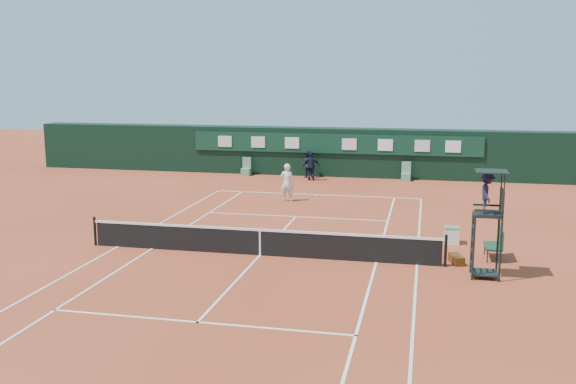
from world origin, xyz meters
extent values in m
plane|color=#AD4629|center=(0.00, 0.00, 0.00)|extent=(90.00, 90.00, 0.00)
cube|color=white|center=(0.00, 11.88, 0.01)|extent=(11.05, 0.08, 0.01)
cube|color=silver|center=(5.49, 0.00, 0.01)|extent=(0.08, 23.85, 0.01)
cube|color=silver|center=(-5.49, 0.00, 0.01)|extent=(0.08, 23.85, 0.01)
cube|color=white|center=(4.12, 0.00, 0.01)|extent=(0.08, 23.85, 0.01)
cube|color=silver|center=(-4.12, 0.00, 0.01)|extent=(0.08, 23.85, 0.01)
cube|color=silver|center=(0.00, 6.40, 0.01)|extent=(8.31, 0.08, 0.01)
cube|color=white|center=(0.00, -6.40, 0.01)|extent=(8.31, 0.08, 0.01)
cube|color=white|center=(0.00, 0.00, 0.01)|extent=(0.08, 12.88, 0.01)
cube|color=silver|center=(0.00, 11.73, 0.01)|extent=(0.08, 0.30, 0.01)
cube|color=black|center=(0.00, 0.00, 0.45)|extent=(12.60, 0.04, 0.90)
cube|color=white|center=(0.00, 0.00, 0.93)|extent=(12.80, 0.06, 0.08)
cube|color=white|center=(0.00, 0.00, 0.46)|extent=(0.06, 0.05, 0.92)
cylinder|color=black|center=(6.40, 0.00, 0.55)|extent=(0.10, 0.10, 1.10)
cylinder|color=black|center=(-6.40, 0.00, 0.55)|extent=(0.10, 0.10, 1.10)
cube|color=black|center=(0.00, 18.75, 1.50)|extent=(40.00, 1.50, 3.00)
cube|color=#0E3523|center=(0.00, 17.94, 2.10)|extent=(18.00, 0.10, 1.20)
cube|color=silver|center=(-7.00, 17.87, 2.10)|extent=(0.90, 0.04, 0.70)
cube|color=silver|center=(-4.80, 17.87, 2.10)|extent=(0.90, 0.04, 0.70)
cube|color=white|center=(-2.60, 17.87, 2.10)|extent=(0.90, 0.04, 0.70)
cube|color=silver|center=(1.00, 17.87, 2.10)|extent=(0.90, 0.04, 0.70)
cube|color=white|center=(3.20, 17.87, 2.10)|extent=(0.90, 0.04, 0.70)
cube|color=silver|center=(5.40, 17.87, 2.10)|extent=(0.90, 0.04, 0.70)
cube|color=white|center=(7.20, 17.87, 2.10)|extent=(0.90, 0.04, 0.70)
cube|color=#5E8F65|center=(-5.50, 17.45, 0.23)|extent=(0.55, 0.50, 0.46)
cube|color=#5A8A69|center=(-5.50, 17.67, 0.80)|extent=(0.55, 0.06, 0.70)
cube|color=#5F926B|center=(4.50, 17.45, 0.23)|extent=(0.55, 0.50, 0.46)
cube|color=#619572|center=(4.50, 17.67, 0.80)|extent=(0.55, 0.06, 0.70)
cylinder|color=black|center=(7.19, -1.29, 1.00)|extent=(0.07, 0.07, 2.00)
cylinder|color=black|center=(7.19, -0.49, 1.00)|extent=(0.07, 0.07, 2.00)
cylinder|color=black|center=(7.99, -1.29, 1.00)|extent=(0.07, 0.07, 2.00)
cylinder|color=black|center=(7.99, -0.49, 1.00)|extent=(0.07, 0.07, 2.00)
cube|color=black|center=(7.59, -0.89, 2.04)|extent=(0.85, 0.85, 0.08)
cube|color=black|center=(7.99, -0.89, 2.45)|extent=(0.06, 0.85, 0.80)
cube|color=black|center=(7.59, -1.31, 2.25)|extent=(0.85, 0.05, 0.06)
cube|color=black|center=(7.59, -0.47, 2.25)|extent=(0.85, 0.05, 0.06)
cylinder|color=black|center=(7.99, -1.29, 2.90)|extent=(0.04, 0.04, 1.00)
cylinder|color=black|center=(7.99, -0.49, 2.90)|extent=(0.04, 0.04, 1.00)
cube|color=black|center=(7.64, -0.89, 3.40)|extent=(0.95, 0.95, 0.04)
cube|color=black|center=(7.59, -0.89, 0.15)|extent=(0.80, 0.80, 0.05)
cube|color=black|center=(7.19, -0.89, 0.40)|extent=(0.04, 0.80, 0.04)
cube|color=black|center=(7.19, -0.89, 0.80)|extent=(0.04, 0.80, 0.04)
cube|color=black|center=(7.19, -0.89, 1.20)|extent=(0.04, 0.80, 0.04)
cube|color=black|center=(7.19, -0.89, 1.60)|extent=(0.04, 0.80, 0.04)
imported|color=#1A1830|center=(7.54, -0.89, 2.72)|extent=(0.47, 0.82, 1.28)
cube|color=#163923|center=(8.04, 1.31, 0.45)|extent=(0.55, 1.20, 0.08)
cube|color=#1B432E|center=(8.29, 1.31, 0.80)|extent=(0.06, 1.20, 0.60)
cylinder|color=black|center=(7.82, 0.76, 0.20)|extent=(0.04, 0.04, 0.41)
cylinder|color=black|center=(8.26, 0.76, 0.20)|extent=(0.04, 0.04, 0.41)
cylinder|color=black|center=(7.82, 1.86, 0.20)|extent=(0.04, 0.04, 0.41)
cylinder|color=black|center=(8.26, 1.86, 0.20)|extent=(0.04, 0.04, 0.41)
cube|color=black|center=(6.78, 0.46, 0.15)|extent=(0.54, 0.85, 0.29)
cube|color=silver|center=(6.72, 3.16, 0.30)|extent=(0.55, 0.55, 0.60)
cube|color=#55815F|center=(6.72, 3.16, 0.62)|extent=(0.57, 0.57, 0.05)
sphere|color=#B8CF30|center=(-0.29, 7.53, 0.04)|extent=(0.08, 0.08, 0.08)
imported|color=white|center=(-1.17, 9.89, 0.96)|extent=(0.70, 0.46, 1.92)
imported|color=black|center=(-1.51, 17.45, 0.84)|extent=(0.91, 0.76, 1.67)
imported|color=black|center=(-1.11, 16.48, 0.87)|extent=(1.05, 0.49, 1.75)
camera|label=1|loc=(5.63, -21.30, 6.36)|focal=40.00mm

